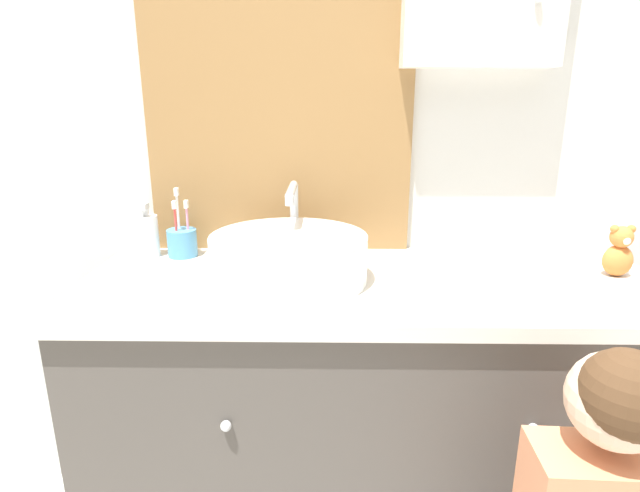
# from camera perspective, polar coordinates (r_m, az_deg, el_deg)

# --- Properties ---
(wall_back) EXTENTS (3.20, 0.18, 2.50)m
(wall_back) POSITION_cam_1_polar(r_m,az_deg,el_deg) (1.50, 5.42, 15.35)
(wall_back) COLOR silver
(wall_back) RESTS_ON ground_plane
(vanity_counter) EXTENTS (1.47, 0.57, 0.86)m
(vanity_counter) POSITION_cam_1_polar(r_m,az_deg,el_deg) (1.48, 5.41, -19.52)
(vanity_counter) COLOR #4C4742
(vanity_counter) RESTS_ON ground_plane
(sink_basin) EXTENTS (0.39, 0.44, 0.22)m
(sink_basin) POSITION_cam_1_polar(r_m,az_deg,el_deg) (1.24, -3.53, -1.23)
(sink_basin) COLOR white
(sink_basin) RESTS_ON vanity_counter
(toothbrush_holder) EXTENTS (0.08, 0.08, 0.20)m
(toothbrush_holder) POSITION_cam_1_polar(r_m,az_deg,el_deg) (1.49, -15.48, 0.52)
(toothbrush_holder) COLOR #4C93C6
(toothbrush_holder) RESTS_ON vanity_counter
(soap_dispenser) EXTENTS (0.06, 0.06, 0.16)m
(soap_dispenser) POSITION_cam_1_polar(r_m,az_deg,el_deg) (1.51, -19.08, 1.20)
(soap_dispenser) COLOR white
(soap_dispenser) RESTS_ON vanity_counter
(teddy_bear) EXTENTS (0.07, 0.06, 0.13)m
(teddy_bear) POSITION_cam_1_polar(r_m,az_deg,el_deg) (1.48, 31.00, -0.59)
(teddy_bear) COLOR orange
(teddy_bear) RESTS_ON vanity_counter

